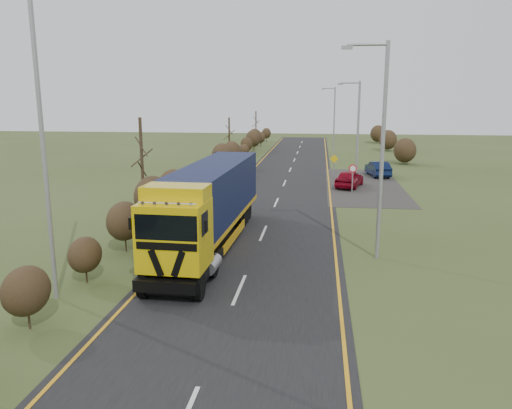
{
  "coord_description": "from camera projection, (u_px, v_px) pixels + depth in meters",
  "views": [
    {
      "loc": [
        2.84,
        -21.37,
        7.05
      ],
      "look_at": [
        -0.08,
        1.59,
        2.08
      ],
      "focal_mm": 35.0,
      "sensor_mm": 36.0,
      "label": 1
    }
  ],
  "objects": [
    {
      "name": "car_red_hatchback",
      "position": [
        349.0,
        179.0,
        39.97
      ],
      "size": [
        2.76,
        4.45,
        1.41
      ],
      "primitive_type": "imported",
      "rotation": [
        0.0,
        0.0,
        2.86
      ],
      "color": "maroon",
      "rests_on": "ground"
    },
    {
      "name": "lane_markings",
      "position": [
        273.0,
        210.0,
        31.95
      ],
      "size": [
        7.52,
        116.0,
        0.01
      ],
      "color": "orange",
      "rests_on": "road"
    },
    {
      "name": "speed_sign",
      "position": [
        353.0,
        173.0,
        37.42
      ],
      "size": [
        0.59,
        0.1,
        2.16
      ],
      "color": "gray",
      "rests_on": "ground"
    },
    {
      "name": "ground",
      "position": [
        253.0,
        257.0,
        22.55
      ],
      "size": [
        160.0,
        160.0,
        0.0
      ],
      "primitive_type": "plane",
      "color": "#39461E",
      "rests_on": "ground"
    },
    {
      "name": "car_blue_sedan",
      "position": [
        378.0,
        169.0,
        45.54
      ],
      "size": [
        2.12,
        4.35,
        1.37
      ],
      "primitive_type": "imported",
      "rotation": [
        0.0,
        0.0,
        3.31
      ],
      "color": "#091333",
      "rests_on": "ground"
    },
    {
      "name": "streetlight_far",
      "position": [
        333.0,
        118.0,
        62.92
      ],
      "size": [
        1.78,
        0.18,
        8.35
      ],
      "color": "gray",
      "rests_on": "ground"
    },
    {
      "name": "hedgerow",
      "position": [
        174.0,
        188.0,
        30.61
      ],
      "size": [
        2.24,
        102.04,
        6.05
      ],
      "color": "black",
      "rests_on": "ground"
    },
    {
      "name": "layby",
      "position": [
        363.0,
        185.0,
        41.15
      ],
      "size": [
        6.0,
        18.0,
        0.02
      ],
      "primitive_type": "cube",
      "color": "#2D2A28",
      "rests_on": "ground"
    },
    {
      "name": "road",
      "position": [
        274.0,
        209.0,
        32.25
      ],
      "size": [
        8.0,
        120.0,
        0.02
      ],
      "primitive_type": "cube",
      "color": "black",
      "rests_on": "ground"
    },
    {
      "name": "lorry",
      "position": [
        209.0,
        201.0,
        23.62
      ],
      "size": [
        2.77,
        14.27,
        3.96
      ],
      "rotation": [
        0.0,
        0.0,
        -0.03
      ],
      "color": "black",
      "rests_on": "ground"
    },
    {
      "name": "streetlight_mid",
      "position": [
        357.0,
        130.0,
        39.04
      ],
      "size": [
        1.78,
        0.18,
        8.32
      ],
      "color": "gray",
      "rests_on": "ground"
    },
    {
      "name": "left_pole",
      "position": [
        43.0,
        147.0,
        16.77
      ],
      "size": [
        0.16,
        0.16,
        10.88
      ],
      "primitive_type": "cylinder",
      "color": "gray",
      "rests_on": "ground"
    },
    {
      "name": "warning_board",
      "position": [
        334.0,
        163.0,
        45.26
      ],
      "size": [
        0.77,
        0.11,
        2.01
      ],
      "color": "gray",
      "rests_on": "ground"
    },
    {
      "name": "streetlight_near",
      "position": [
        380.0,
        143.0,
        21.36
      ],
      "size": [
        1.99,
        0.19,
        9.36
      ],
      "color": "gray",
      "rests_on": "ground"
    }
  ]
}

